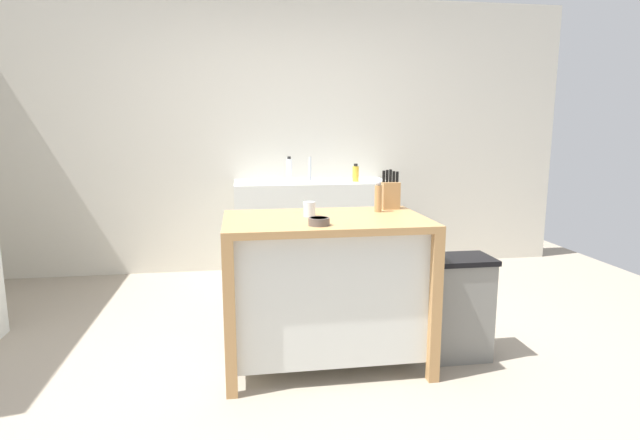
% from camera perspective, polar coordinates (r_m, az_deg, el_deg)
% --- Properties ---
extents(ground_plane, '(6.71, 6.71, 0.00)m').
position_cam_1_polar(ground_plane, '(3.17, -0.98, -15.66)').
color(ground_plane, gray).
rests_on(ground_plane, ground).
extents(wall_back, '(5.71, 0.10, 2.60)m').
position_cam_1_polar(wall_back, '(5.03, -4.51, 9.24)').
color(wall_back, beige).
rests_on(wall_back, ground).
extents(kitchen_island, '(1.16, 0.72, 0.88)m').
position_cam_1_polar(kitchen_island, '(3.01, 0.59, -7.00)').
color(kitchen_island, '#AD7F4C').
rests_on(kitchen_island, ground).
extents(knife_block, '(0.11, 0.09, 0.25)m').
position_cam_1_polar(knife_block, '(3.26, 7.85, 2.89)').
color(knife_block, '#AD7F4C').
rests_on(knife_block, kitchen_island).
extents(bowl_ceramic_small, '(0.11, 0.11, 0.04)m').
position_cam_1_polar(bowl_ceramic_small, '(2.69, -0.12, -0.13)').
color(bowl_ceramic_small, '#564C47').
rests_on(bowl_ceramic_small, kitchen_island).
extents(drinking_cup, '(0.07, 0.07, 0.09)m').
position_cam_1_polar(drinking_cup, '(2.95, -1.19, 1.22)').
color(drinking_cup, silver).
rests_on(drinking_cup, kitchen_island).
extents(pepper_grinder, '(0.04, 0.04, 0.19)m').
position_cam_1_polar(pepper_grinder, '(3.13, 6.54, 2.55)').
color(pepper_grinder, '#AD7F4C').
rests_on(pepper_grinder, kitchen_island).
extents(trash_bin, '(0.36, 0.28, 0.63)m').
position_cam_1_polar(trash_bin, '(3.25, 15.38, -9.35)').
color(trash_bin, slate).
rests_on(trash_bin, ground).
extents(sink_counter, '(1.43, 0.60, 0.90)m').
position_cam_1_polar(sink_counter, '(4.80, -0.88, -0.97)').
color(sink_counter, silver).
rests_on(sink_counter, ground).
extents(sink_faucet, '(0.02, 0.02, 0.22)m').
position_cam_1_polar(sink_faucet, '(4.86, -1.13, 5.81)').
color(sink_faucet, '#B7BCC1').
rests_on(sink_faucet, sink_counter).
extents(bottle_hand_soap, '(0.06, 0.06, 0.17)m').
position_cam_1_polar(bottle_hand_soap, '(4.72, 4.01, 5.23)').
color(bottle_hand_soap, yellow).
rests_on(bottle_hand_soap, sink_counter).
extents(bottle_spray_cleaner, '(0.05, 0.05, 0.23)m').
position_cam_1_polar(bottle_spray_cleaner, '(4.82, -3.47, 5.70)').
color(bottle_spray_cleaner, white).
rests_on(bottle_spray_cleaner, sink_counter).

